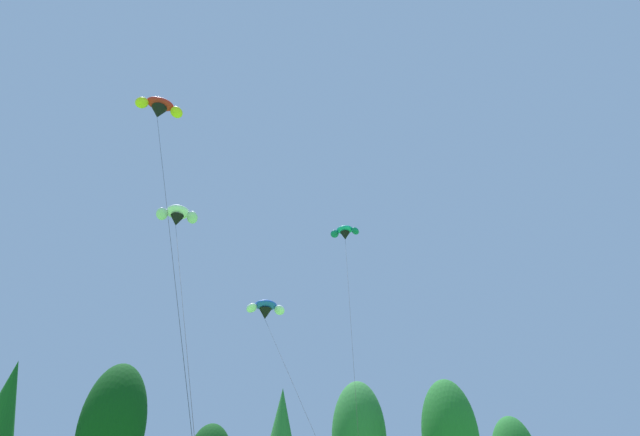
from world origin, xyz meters
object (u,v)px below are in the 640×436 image
at_px(parafoil_kite_far_white, 177,216).
at_px(parafoil_kite_low_teal, 345,233).
at_px(parafoil_kite_mid_blue_white, 266,309).
at_px(parafoil_kite_high_red_yellow, 159,108).

height_order(parafoil_kite_far_white, parafoil_kite_low_teal, parafoil_kite_low_teal).
xyz_separation_m(parafoil_kite_mid_blue_white, parafoil_kite_low_teal, (6.96, 0.09, 8.12)).
height_order(parafoil_kite_mid_blue_white, parafoil_kite_low_teal, parafoil_kite_low_teal).
bearing_deg(parafoil_kite_mid_blue_white, parafoil_kite_low_teal, 0.77).
bearing_deg(parafoil_kite_low_teal, parafoil_kite_far_white, -144.86).
bearing_deg(parafoil_kite_high_red_yellow, parafoil_kite_low_teal, 46.06).
bearing_deg(parafoil_kite_low_teal, parafoil_kite_mid_blue_white, -179.23).
relative_size(parafoil_kite_high_red_yellow, parafoil_kite_low_teal, 0.84).
distance_m(parafoil_kite_mid_blue_white, parafoil_kite_low_teal, 10.70).
xyz_separation_m(parafoil_kite_high_red_yellow, parafoil_kite_far_white, (1.47, 6.30, -2.89)).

